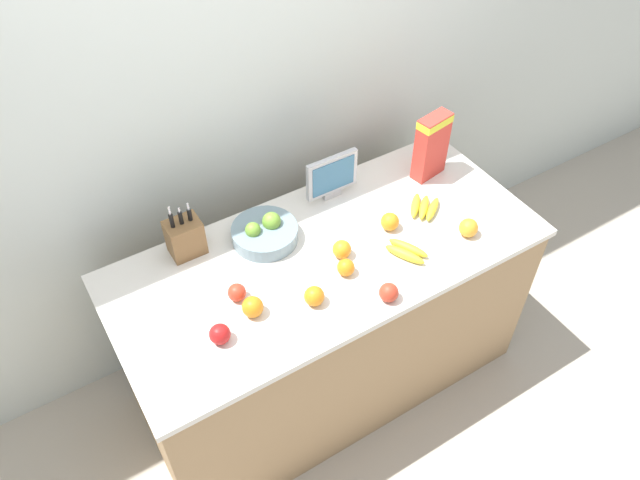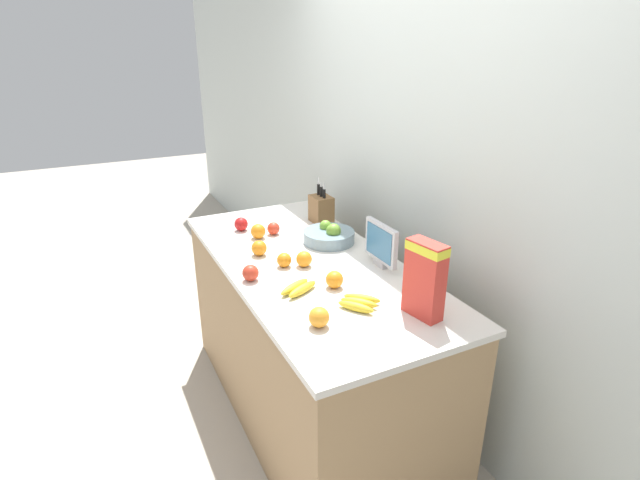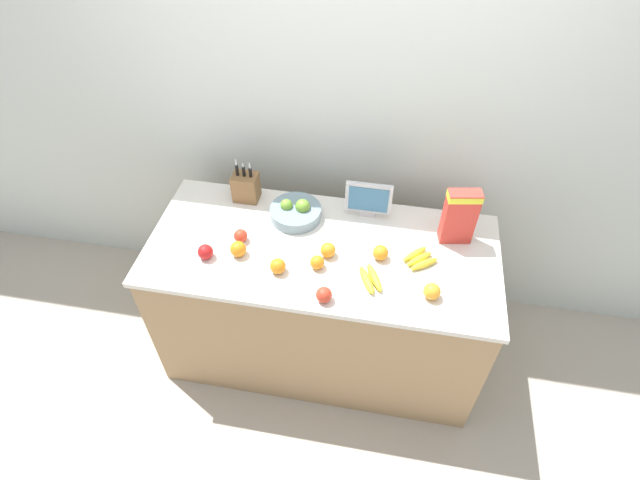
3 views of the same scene
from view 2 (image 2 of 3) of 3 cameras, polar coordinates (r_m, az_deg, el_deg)
The scene contains 18 objects.
ground_plane at distance 3.03m, azimuth -1.07°, elevation -18.79°, with size 14.00×14.00×0.00m, color #B2A899.
wall_back at distance 2.70m, azimuth 10.90°, elevation 7.07°, with size 9.00×0.06×2.60m.
counter at distance 2.75m, azimuth -1.14°, elevation -11.38°, with size 1.83×0.82×0.94m.
knife_block at distance 3.03m, azimuth 0.14°, elevation 3.59°, with size 0.14×0.11×0.27m.
small_monitor at distance 2.44m, azimuth 6.97°, elevation -0.43°, with size 0.25×0.03×0.22m.
cereal_box at distance 2.01m, azimuth 11.89°, elevation -4.11°, with size 0.18×0.10×0.32m.
fruit_bowl at distance 2.74m, azimuth 1.05°, elevation 0.51°, with size 0.28×0.28×0.12m.
banana_bunch_left at distance 2.22m, azimuth -2.47°, elevation -5.50°, with size 0.15×0.20×0.04m.
banana_bunch_right at distance 2.11m, azimuth 4.47°, elevation -7.14°, with size 0.19×0.19×0.04m.
apple_near_bananas at distance 2.94m, azimuth -9.00°, elevation 1.81°, with size 0.08×0.08×0.08m, color red.
apple_rightmost at distance 2.86m, azimuth -5.34°, elevation 1.33°, with size 0.07×0.07×0.07m, color red.
apple_rear at distance 2.33m, azimuth -7.95°, elevation -3.74°, with size 0.08×0.08×0.08m, color red.
orange_back_center at distance 2.25m, azimuth 1.66°, elevation -4.53°, with size 0.08×0.08×0.08m, color orange.
orange_front_center at distance 2.45m, azimuth -4.12°, elevation -2.29°, with size 0.07×0.07×0.07m, color orange.
orange_front_right at distance 2.59m, azimuth -6.98°, elevation -0.93°, with size 0.08×0.08×0.08m, color orange.
orange_by_cereal at distance 2.45m, azimuth -1.83°, elevation -2.18°, with size 0.08×0.08×0.08m, color orange.
orange_mid_right at distance 2.81m, azimuth -7.09°, elevation 1.00°, with size 0.08×0.08×0.08m, color orange.
orange_front_left at distance 1.96m, azimuth -0.11°, elevation -8.81°, with size 0.08×0.08×0.08m, color orange.
Camera 2 is at (2.07, -0.97, 1.99)m, focal length 28.00 mm.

